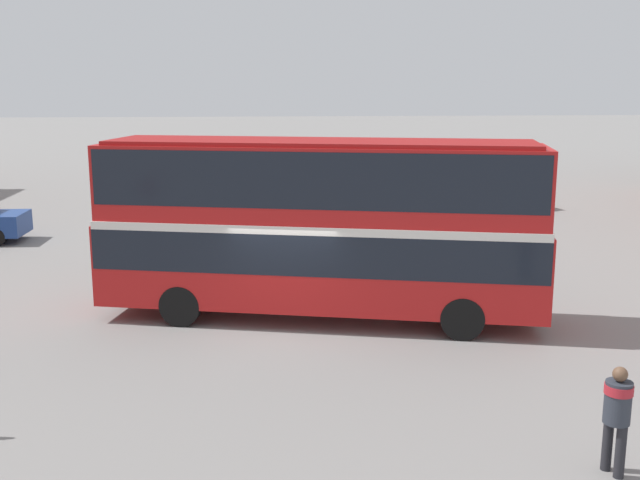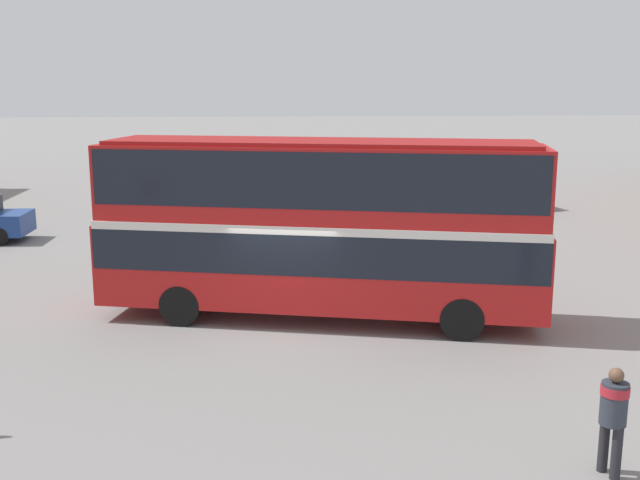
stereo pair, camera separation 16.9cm
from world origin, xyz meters
name	(u,v)px [view 2 (the right image)]	position (x,y,z in m)	size (l,w,h in m)	color
ground_plane	(282,332)	(0.00, 0.00, 0.00)	(240.00, 240.00, 0.00)	gray
double_decker_bus	(320,218)	(1.00, 1.00, 2.57)	(11.20, 5.03, 4.48)	red
pedestrian_foreground	(613,410)	(4.72, -7.10, 1.05)	(0.54, 0.54, 1.72)	#232328
parked_car_kerb_near	(509,193)	(11.20, 16.86, 0.76)	(4.22, 2.63, 1.52)	silver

